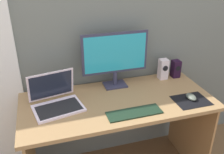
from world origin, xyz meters
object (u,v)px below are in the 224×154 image
object	(u,v)px
monitor	(115,56)
keyboard_external	(134,113)
laptop	(56,100)
speaker_right	(176,69)
speaker_near_monitor	(163,69)
mouse	(191,97)

from	to	relation	value
monitor	keyboard_external	xyz separation A→B (m)	(0.00, -0.42, -0.25)
laptop	monitor	bearing A→B (deg)	20.11
keyboard_external	laptop	bearing A→B (deg)	153.43
speaker_right	speaker_near_monitor	distance (m)	0.12
monitor	keyboard_external	world-z (taller)	monitor
speaker_near_monitor	mouse	xyz separation A→B (m)	(0.04, -0.38, -0.07)
speaker_near_monitor	monitor	bearing A→B (deg)	-179.11
speaker_near_monitor	laptop	world-z (taller)	laptop
speaker_near_monitor	mouse	bearing A→B (deg)	-84.03
mouse	monitor	bearing A→B (deg)	139.78
laptop	mouse	bearing A→B (deg)	-11.32
speaker_near_monitor	mouse	size ratio (longest dim) A/B	1.75
monitor	speaker_near_monitor	xyz separation A→B (m)	(0.43, 0.01, -0.17)
speaker_right	keyboard_external	world-z (taller)	speaker_right
speaker_right	speaker_near_monitor	xyz separation A→B (m)	(-0.12, 0.00, 0.01)
monitor	speaker_near_monitor	bearing A→B (deg)	0.89
mouse	speaker_near_monitor	bearing A→B (deg)	93.97
mouse	laptop	bearing A→B (deg)	166.68
speaker_right	laptop	size ratio (longest dim) A/B	0.40
speaker_right	laptop	distance (m)	1.06
laptop	keyboard_external	world-z (taller)	laptop
speaker_right	mouse	bearing A→B (deg)	-102.22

